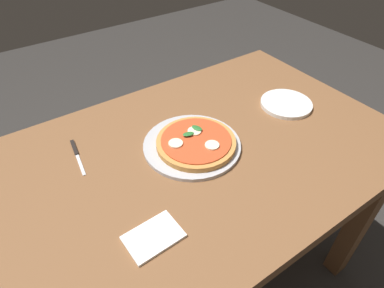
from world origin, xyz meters
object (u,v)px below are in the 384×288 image
plate_white (286,104)px  knife (76,153)px  dining_table (180,185)px  napkin (153,237)px  serving_tray (192,145)px  pizza (196,142)px

plate_white → knife: (0.71, -0.18, -0.00)m
dining_table → napkin: (0.19, 0.19, 0.12)m
dining_table → knife: 0.33m
napkin → serving_tray: bearing=-140.0°
serving_tray → plate_white: bearing=179.0°
plate_white → pizza: bearing=0.7°
dining_table → serving_tray: size_ratio=4.74×
dining_table → knife: knife is taller
pizza → plate_white: size_ratio=1.33×
serving_tray → knife: (0.31, -0.17, -0.00)m
dining_table → serving_tray: bearing=-158.5°
pizza → napkin: size_ratio=1.87×
dining_table → napkin: bearing=44.7°
knife → pizza: bearing=149.6°
napkin → dining_table: bearing=-135.3°
serving_tray → plate_white: 0.41m
napkin → knife: napkin is taller
serving_tray → pizza: pizza is taller
plate_white → knife: plate_white is taller
pizza → plate_white: 0.40m
pizza → dining_table: bearing=10.8°
serving_tray → pizza: bearing=119.6°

